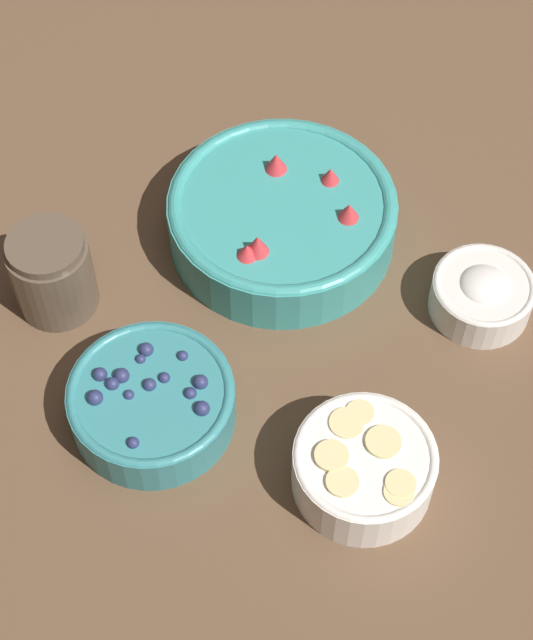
{
  "coord_description": "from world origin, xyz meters",
  "views": [
    {
      "loc": [
        -0.2,
        -0.51,
        0.93
      ],
      "look_at": [
        -0.0,
        0.05,
        0.04
      ],
      "focal_mm": 60.0,
      "sensor_mm": 36.0,
      "label": 1
    }
  ],
  "objects_px": {
    "bowl_blueberries": "(152,401)",
    "bowl_cream": "(482,293)",
    "bowl_strawberries": "(282,216)",
    "bowl_bananas": "(364,466)",
    "jar_chocolate": "(53,275)"
  },
  "relations": [
    {
      "from": "bowl_bananas",
      "to": "jar_chocolate",
      "type": "distance_m",
      "value": 0.37
    },
    {
      "from": "bowl_strawberries",
      "to": "bowl_bananas",
      "type": "xyz_separation_m",
      "value": [
        -0.03,
        -0.3,
        -0.0
      ]
    },
    {
      "from": "bowl_strawberries",
      "to": "jar_chocolate",
      "type": "bearing_deg",
      "value": -179.71
    },
    {
      "from": "bowl_strawberries",
      "to": "bowl_blueberries",
      "type": "xyz_separation_m",
      "value": [
        -0.19,
        -0.17,
        -0.01
      ]
    },
    {
      "from": "bowl_strawberries",
      "to": "bowl_bananas",
      "type": "bearing_deg",
      "value": -95.24
    },
    {
      "from": "bowl_bananas",
      "to": "bowl_cream",
      "type": "relative_size",
      "value": 1.26
    },
    {
      "from": "bowl_strawberries",
      "to": "jar_chocolate",
      "type": "relative_size",
      "value": 2.53
    },
    {
      "from": "bowl_strawberries",
      "to": "bowl_cream",
      "type": "xyz_separation_m",
      "value": [
        0.16,
        -0.16,
        -0.01
      ]
    },
    {
      "from": "bowl_cream",
      "to": "jar_chocolate",
      "type": "distance_m",
      "value": 0.44
    },
    {
      "from": "bowl_blueberries",
      "to": "bowl_cream",
      "type": "xyz_separation_m",
      "value": [
        0.36,
        0.01,
        -0.0
      ]
    },
    {
      "from": "bowl_strawberries",
      "to": "bowl_cream",
      "type": "relative_size",
      "value": 2.32
    },
    {
      "from": "bowl_cream",
      "to": "jar_chocolate",
      "type": "relative_size",
      "value": 1.09
    },
    {
      "from": "bowl_bananas",
      "to": "jar_chocolate",
      "type": "bearing_deg",
      "value": 126.48
    },
    {
      "from": "bowl_blueberries",
      "to": "jar_chocolate",
      "type": "height_order",
      "value": "jar_chocolate"
    },
    {
      "from": "bowl_blueberries",
      "to": "bowl_cream",
      "type": "height_order",
      "value": "bowl_blueberries"
    }
  ]
}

